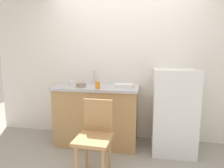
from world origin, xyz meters
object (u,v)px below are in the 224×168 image
Objects in this scene: refrigerator at (173,110)px; cup_orange at (98,85)px; dish_tray at (124,85)px; terracotta_bowl at (81,85)px; chair at (95,134)px; cup_white at (72,83)px.

refrigerator reaches higher than cup_orange.
refrigerator is 0.82m from dish_tray.
refrigerator is 8.33× the size of terracotta_bowl.
refrigerator reaches higher than chair.
chair is at bearing -78.67° from cup_orange.
dish_tray is at bearing 0.81° from cup_white.
chair is 0.77m from cup_orange.
terracotta_bowl is at bearing -175.91° from refrigerator.
cup_white reaches higher than dish_tray.
cup_orange reaches higher than dish_tray.
refrigerator is 1.44m from terracotta_bowl.
refrigerator is 1.18m from cup_orange.
refrigerator is at bearing -0.02° from cup_white.
terracotta_bowl is 0.31m from cup_orange.
cup_white is (-0.19, 0.10, 0.01)m from terracotta_bowl.
cup_white is 0.52m from cup_orange.
refrigerator is 11.42× the size of cup_orange.
cup_white reaches higher than terracotta_bowl.
chair is 0.95m from dish_tray.
dish_tray is at bearing 74.78° from chair.
terracotta_bowl reaches higher than chair.
chair is 3.18× the size of dish_tray.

